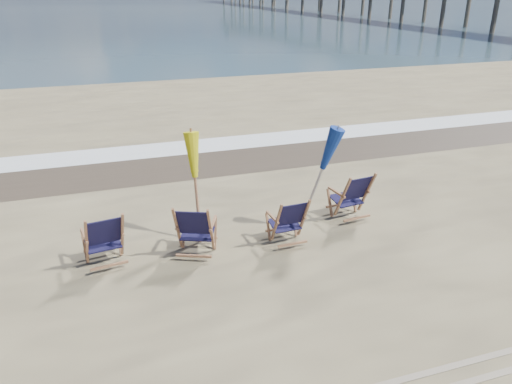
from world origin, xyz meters
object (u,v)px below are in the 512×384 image
beach_chair_1 (211,232)px  umbrella_blue (318,150)px  beach_chair_2 (304,220)px  umbrella_yellow (195,162)px  beach_chair_0 (123,237)px  beach_chair_3 (367,194)px

beach_chair_1 → umbrella_blue: bearing=-143.8°
beach_chair_2 → umbrella_yellow: bearing=-27.7°
beach_chair_2 → umbrella_blue: (0.47, 0.50, 1.18)m
beach_chair_0 → umbrella_blue: size_ratio=0.49×
beach_chair_2 → umbrella_yellow: umbrella_yellow is taller
umbrella_blue → beach_chair_2: bearing=-133.0°
beach_chair_0 → beach_chair_2: size_ratio=1.08×
beach_chair_0 → beach_chair_3: 5.04m
beach_chair_2 → beach_chair_0: bearing=-8.2°
beach_chair_1 → beach_chair_2: (1.81, 0.01, -0.04)m
beach_chair_0 → beach_chair_1: 1.54m
beach_chair_3 → umbrella_blue: 1.69m
beach_chair_0 → beach_chair_1: bearing=159.7°
beach_chair_1 → beach_chair_3: beach_chair_3 is taller
beach_chair_1 → beach_chair_3: size_ratio=0.99×
beach_chair_3 → umbrella_yellow: 3.73m
beach_chair_3 → umbrella_blue: bearing=-0.9°
beach_chair_3 → beach_chair_2: bearing=13.3°
beach_chair_0 → umbrella_blue: umbrella_blue is taller
beach_chair_0 → beach_chair_1: beach_chair_1 is taller
umbrella_yellow → beach_chair_0: bearing=-159.1°
beach_chair_1 → umbrella_yellow: (-0.06, 0.87, 1.05)m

